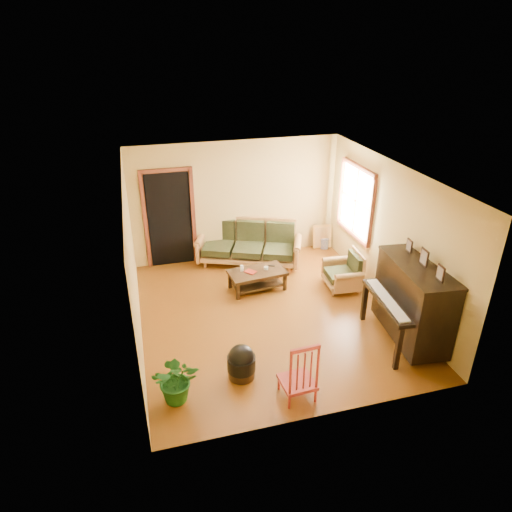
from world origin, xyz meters
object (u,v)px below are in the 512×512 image
object	(u,v)px
armchair	(342,271)
red_chair	(298,368)
coffee_table	(257,280)
footstool	(241,365)
potted_plant	(177,379)
piano	(413,304)
ceramic_crock	(324,243)
sofa	(249,244)

from	to	relation	value
armchair	red_chair	xyz separation A→B (m)	(-1.87, -2.59, 0.10)
coffee_table	footstool	world-z (taller)	same
footstool	potted_plant	distance (m)	0.99
footstool	armchair	bearing A→B (deg)	38.33
potted_plant	armchair	bearing A→B (deg)	32.60
armchair	potted_plant	size ratio (longest dim) A/B	1.08
piano	ceramic_crock	size ratio (longest dim) A/B	6.30
sofa	ceramic_crock	world-z (taller)	sofa
coffee_table	piano	xyz separation A→B (m)	(1.96, -2.23, 0.49)
coffee_table	ceramic_crock	size ratio (longest dim) A/B	4.43
footstool	red_chair	bearing A→B (deg)	-42.18
footstool	ceramic_crock	distance (m)	4.78
armchair	piano	world-z (taller)	piano
coffee_table	footstool	xyz separation A→B (m)	(-0.90, -2.39, 0.00)
armchair	ceramic_crock	world-z (taller)	armchair
armchair	footstool	bearing A→B (deg)	-137.65
footstool	red_chair	distance (m)	0.93
armchair	footstool	world-z (taller)	armchair
coffee_table	potted_plant	world-z (taller)	potted_plant
coffee_table	red_chair	bearing A→B (deg)	-94.74
armchair	ceramic_crock	bearing A→B (deg)	81.44
footstool	coffee_table	bearing A→B (deg)	69.32
armchair	footstool	size ratio (longest dim) A/B	1.81
red_chair	ceramic_crock	size ratio (longest dim) A/B	3.92
armchair	red_chair	world-z (taller)	red_chair
coffee_table	armchair	world-z (taller)	armchair
sofa	footstool	distance (m)	3.66
ceramic_crock	armchair	bearing A→B (deg)	-102.59
sofa	armchair	distance (m)	2.13
armchair	potted_plant	distance (m)	4.13
red_chair	potted_plant	world-z (taller)	red_chair
sofa	piano	xyz separation A→B (m)	(1.84, -3.35, 0.22)
sofa	footstool	size ratio (longest dim) A/B	5.22
armchair	footstool	xyz separation A→B (m)	(-2.52, -1.99, -0.18)
sofa	ceramic_crock	distance (m)	1.95
red_chair	potted_plant	bearing A→B (deg)	163.98
sofa	piano	bearing A→B (deg)	-38.48
red_chair	armchair	bearing A→B (deg)	50.82
sofa	red_chair	distance (m)	4.11
sofa	potted_plant	world-z (taller)	sofa
armchair	coffee_table	bearing A→B (deg)	170.44
piano	sofa	bearing A→B (deg)	124.73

